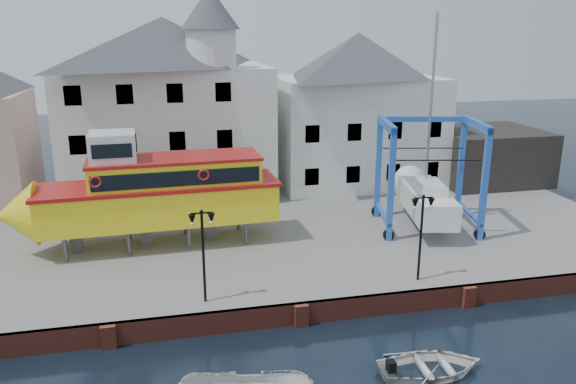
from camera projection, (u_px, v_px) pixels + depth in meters
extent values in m
plane|color=black|center=(301.00, 325.00, 24.46)|extent=(140.00, 140.00, 0.00)
cube|color=slate|center=(258.00, 230.00, 34.62)|extent=(44.00, 22.00, 1.00)
cube|color=maroon|center=(300.00, 313.00, 24.43)|extent=(44.00, 0.25, 1.00)
cube|color=maroon|center=(109.00, 337.00, 22.58)|extent=(0.60, 0.36, 1.00)
cube|color=maroon|center=(301.00, 315.00, 24.27)|extent=(0.60, 0.36, 1.00)
cube|color=maroon|center=(469.00, 297.00, 25.96)|extent=(0.60, 0.36, 1.00)
cube|color=silver|center=(168.00, 132.00, 39.20)|extent=(14.00, 8.00, 9.00)
pyramid|color=#3B3D44|center=(163.00, 42.00, 37.50)|extent=(14.00, 8.00, 3.20)
cube|color=black|center=(83.00, 192.00, 35.14)|extent=(1.00, 0.08, 1.20)
cube|color=black|center=(132.00, 189.00, 35.77)|extent=(1.00, 0.08, 1.20)
cube|color=black|center=(180.00, 186.00, 36.40)|extent=(1.00, 0.08, 1.20)
cube|color=black|center=(226.00, 184.00, 37.04)|extent=(1.00, 0.08, 1.20)
cube|color=black|center=(78.00, 145.00, 34.30)|extent=(1.00, 0.08, 1.20)
cube|color=black|center=(129.00, 143.00, 34.93)|extent=(1.00, 0.08, 1.20)
cube|color=black|center=(177.00, 141.00, 35.57)|extent=(1.00, 0.08, 1.20)
cube|color=black|center=(225.00, 139.00, 36.20)|extent=(1.00, 0.08, 1.20)
cube|color=black|center=(73.00, 96.00, 33.47)|extent=(1.00, 0.08, 1.20)
cube|color=black|center=(125.00, 94.00, 34.10)|extent=(1.00, 0.08, 1.20)
cube|color=black|center=(175.00, 93.00, 34.73)|extent=(1.00, 0.08, 1.20)
cube|color=black|center=(223.00, 92.00, 35.36)|extent=(1.00, 0.08, 1.20)
cylinder|color=silver|center=(211.00, 49.00, 36.00)|extent=(3.20, 3.20, 2.40)
cone|color=#3B3D44|center=(210.00, 8.00, 35.30)|extent=(3.80, 3.80, 2.60)
cube|color=silver|center=(356.00, 130.00, 42.76)|extent=(12.00, 8.00, 8.00)
pyramid|color=#3B3D44|center=(358.00, 55.00, 41.20)|extent=(12.00, 8.00, 3.20)
cube|color=black|center=(312.00, 177.00, 38.77)|extent=(1.00, 0.08, 1.20)
cube|color=black|center=(353.00, 174.00, 39.40)|extent=(1.00, 0.08, 1.20)
cube|color=black|center=(393.00, 172.00, 40.04)|extent=(1.00, 0.08, 1.20)
cube|color=black|center=(432.00, 170.00, 40.67)|extent=(1.00, 0.08, 1.20)
cube|color=black|center=(312.00, 134.00, 37.93)|extent=(1.00, 0.08, 1.20)
cube|color=black|center=(354.00, 132.00, 38.57)|extent=(1.00, 0.08, 1.20)
cube|color=black|center=(395.00, 131.00, 39.20)|extent=(1.00, 0.08, 1.20)
cube|color=black|center=(435.00, 129.00, 39.83)|extent=(1.00, 0.08, 1.20)
cube|color=black|center=(486.00, 155.00, 43.55)|extent=(8.00, 7.00, 4.00)
cylinder|color=black|center=(204.00, 259.00, 23.90)|extent=(0.12, 0.12, 4.00)
cube|color=black|center=(201.00, 213.00, 23.33)|extent=(0.90, 0.06, 0.06)
sphere|color=black|center=(201.00, 211.00, 23.31)|extent=(0.16, 0.16, 0.16)
cone|color=black|center=(192.00, 220.00, 23.32)|extent=(0.32, 0.32, 0.45)
sphere|color=white|center=(192.00, 224.00, 23.37)|extent=(0.18, 0.18, 0.18)
cone|color=black|center=(211.00, 218.00, 23.49)|extent=(0.32, 0.32, 0.45)
sphere|color=white|center=(212.00, 223.00, 23.54)|extent=(0.18, 0.18, 0.18)
cylinder|color=black|center=(420.00, 240.00, 26.01)|extent=(0.12, 0.12, 4.00)
cube|color=black|center=(423.00, 198.00, 25.44)|extent=(0.90, 0.06, 0.06)
sphere|color=black|center=(424.00, 196.00, 25.42)|extent=(0.16, 0.16, 0.16)
cone|color=black|center=(415.00, 204.00, 25.43)|extent=(0.32, 0.32, 0.45)
sphere|color=white|center=(415.00, 208.00, 25.48)|extent=(0.18, 0.18, 0.18)
cone|color=black|center=(431.00, 203.00, 25.60)|extent=(0.32, 0.32, 0.45)
sphere|color=white|center=(431.00, 207.00, 25.65)|extent=(0.18, 0.18, 0.18)
cylinder|color=#59595E|center=(65.00, 249.00, 28.47)|extent=(0.21, 0.21, 1.33)
cylinder|color=#59595E|center=(70.00, 233.00, 30.78)|extent=(0.21, 0.21, 1.33)
cylinder|color=#59595E|center=(129.00, 243.00, 29.24)|extent=(0.21, 0.21, 1.33)
cylinder|color=#59595E|center=(129.00, 228.00, 31.55)|extent=(0.21, 0.21, 1.33)
cylinder|color=#59595E|center=(189.00, 238.00, 30.01)|extent=(0.21, 0.21, 1.33)
cylinder|color=#59595E|center=(185.00, 223.00, 32.32)|extent=(0.21, 0.21, 1.33)
cylinder|color=#59595E|center=(246.00, 233.00, 30.78)|extent=(0.21, 0.21, 1.33)
cylinder|color=#59595E|center=(238.00, 218.00, 33.09)|extent=(0.21, 0.21, 1.33)
cube|color=#59595E|center=(77.00, 240.00, 29.74)|extent=(0.55, 0.46, 1.33)
cube|color=#59595E|center=(146.00, 234.00, 30.62)|extent=(0.55, 0.46, 1.33)
cube|color=#59595E|center=(211.00, 228.00, 31.50)|extent=(0.55, 0.46, 1.33)
cube|color=yellow|center=(161.00, 204.00, 30.38)|extent=(12.56, 3.86, 1.95)
cone|color=yellow|center=(16.00, 215.00, 28.60)|extent=(2.09, 3.45, 3.38)
cube|color=#AA1614|center=(159.00, 185.00, 30.08)|extent=(12.84, 4.02, 0.20)
cube|color=yellow|center=(175.00, 173.00, 30.13)|extent=(9.00, 3.37, 1.42)
cube|color=black|center=(178.00, 179.00, 28.69)|extent=(8.53, 0.39, 0.80)
cube|color=black|center=(173.00, 165.00, 31.54)|extent=(8.53, 0.39, 0.80)
cube|color=#AA1614|center=(175.00, 158.00, 29.91)|extent=(9.18, 3.46, 0.16)
cube|color=white|center=(113.00, 148.00, 28.93)|extent=(2.40, 2.40, 1.62)
cube|color=black|center=(112.00, 151.00, 27.81)|extent=(1.94, 0.14, 0.71)
torus|color=#AA1614|center=(95.00, 182.00, 27.61)|extent=(0.63, 0.15, 0.62)
torus|color=#AA1614|center=(204.00, 175.00, 28.93)|extent=(0.63, 0.15, 0.62)
cube|color=blue|center=(391.00, 186.00, 30.65)|extent=(0.38, 0.38, 6.35)
cylinder|color=black|center=(388.00, 235.00, 31.45)|extent=(0.67, 0.35, 0.64)
cube|color=blue|center=(378.00, 168.00, 34.70)|extent=(0.38, 0.38, 6.35)
cylinder|color=black|center=(376.00, 211.00, 35.50)|extent=(0.67, 0.35, 0.64)
cube|color=blue|center=(484.00, 186.00, 30.71)|extent=(0.38, 0.38, 6.35)
cylinder|color=black|center=(479.00, 234.00, 31.50)|extent=(0.67, 0.35, 0.64)
cube|color=blue|center=(461.00, 167.00, 34.76)|extent=(0.38, 0.38, 6.35)
cylinder|color=black|center=(457.00, 211.00, 35.55)|extent=(0.67, 0.35, 0.64)
cube|color=blue|center=(387.00, 125.00, 31.84)|extent=(1.26, 4.50, 0.44)
cube|color=blue|center=(382.00, 213.00, 33.31)|extent=(1.17, 4.48, 0.19)
cube|color=blue|center=(477.00, 125.00, 31.89)|extent=(1.26, 4.50, 0.44)
cube|color=blue|center=(468.00, 213.00, 33.36)|extent=(1.17, 4.48, 0.19)
cube|color=blue|center=(423.00, 119.00, 33.89)|extent=(5.39, 1.45, 0.32)
cube|color=white|center=(426.00, 201.00, 33.13)|extent=(3.46, 7.09, 1.45)
cone|color=white|center=(411.00, 183.00, 37.01)|extent=(2.34, 1.86, 2.09)
cube|color=#59595E|center=(425.00, 218.00, 33.42)|extent=(0.55, 1.64, 0.64)
cube|color=white|center=(429.00, 187.00, 32.42)|extent=(1.99, 2.97, 0.54)
cylinder|color=#99999E|center=(431.00, 103.00, 31.98)|extent=(0.19, 0.19, 9.98)
cube|color=black|center=(437.00, 160.00, 30.77)|extent=(4.76, 1.13, 0.05)
cube|color=black|center=(423.00, 148.00, 33.91)|extent=(4.76, 1.13, 0.05)
imported|color=white|center=(430.00, 373.00, 21.02)|extent=(4.13, 3.04, 0.83)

